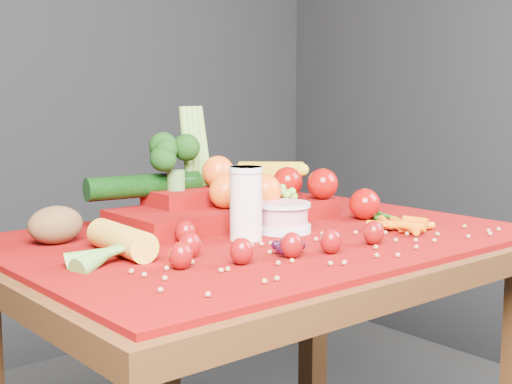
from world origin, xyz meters
TOP-DOWN VIEW (x-y plane):
  - table at (0.00, 0.00)m, footprint 1.10×0.80m
  - red_cloth at (0.00, 0.00)m, footprint 1.05×0.75m
  - milk_glass at (-0.06, -0.02)m, footprint 0.07×0.07m
  - yogurt_bowl at (0.05, -0.01)m, footprint 0.12×0.12m
  - strawberry_scatter at (-0.13, -0.15)m, footprint 0.44×0.28m
  - dark_grape_cluster at (-0.09, -0.17)m, footprint 0.06×0.05m
  - soybean_scatter at (0.00, -0.20)m, footprint 0.84×0.24m
  - corn_ear at (-0.36, -0.01)m, footprint 0.19×0.24m
  - potato at (-0.37, 0.19)m, footprint 0.11×0.08m
  - baby_carrot_pile at (0.25, -0.17)m, footprint 0.17×0.18m
  - green_bean_pile at (0.34, -0.01)m, footprint 0.14×0.12m
  - produce_mound at (0.04, 0.16)m, footprint 0.61×0.36m

SIDE VIEW (x-z plane):
  - table at x=0.00m, z-range 0.28..1.03m
  - red_cloth at x=0.00m, z-range 0.75..0.76m
  - soybean_scatter at x=0.00m, z-range 0.76..0.77m
  - green_bean_pile at x=0.34m, z-range 0.76..0.77m
  - dark_grape_cluster at x=-0.09m, z-range 0.76..0.79m
  - baby_carrot_pile at x=0.25m, z-range 0.76..0.79m
  - corn_ear at x=-0.36m, z-range 0.76..0.81m
  - strawberry_scatter at x=-0.13m, z-range 0.76..0.81m
  - yogurt_bowl at x=0.05m, z-range 0.76..0.83m
  - potato at x=-0.37m, z-range 0.76..0.84m
  - produce_mound at x=0.04m, z-range 0.69..0.95m
  - milk_glass at x=-0.06m, z-range 0.77..0.92m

